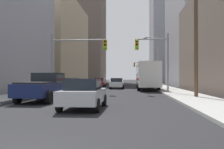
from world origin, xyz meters
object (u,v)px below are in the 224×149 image
at_px(sedan_black, 68,86).
at_px(sedan_red, 100,82).
at_px(traffic_signal_near_right, 154,53).
at_px(traffic_signal_near_left, 76,53).
at_px(sedan_white, 117,83).
at_px(pickup_truck_navy, 44,87).
at_px(sedan_silver, 84,93).
at_px(city_bus, 147,75).
at_px(traffic_signal_far_right, 141,68).

height_order(sedan_black, sedan_red, same).
distance_m(sedan_red, traffic_signal_near_right, 20.75).
relative_size(sedan_red, traffic_signal_near_right, 0.71).
bearing_deg(sedan_black, traffic_signal_near_left, 85.82).
height_order(sedan_black, traffic_signal_near_right, traffic_signal_near_right).
distance_m(sedan_white, traffic_signal_near_right, 11.92).
bearing_deg(sedan_red, sedan_white, -66.74).
xyz_separation_m(pickup_truck_navy, traffic_signal_near_right, (7.96, 8.73, 3.09)).
relative_size(pickup_truck_navy, sedan_white, 1.29).
bearing_deg(sedan_silver, sedan_red, 96.19).
height_order(sedan_black, traffic_signal_near_left, traffic_signal_near_left).
bearing_deg(sedan_white, pickup_truck_navy, -100.59).
bearing_deg(city_bus, sedan_black, -126.64).
bearing_deg(traffic_signal_near_left, traffic_signal_far_right, 78.68).
relative_size(sedan_black, sedan_red, 0.99).
height_order(pickup_truck_navy, sedan_red, pickup_truck_navy).
relative_size(city_bus, sedan_silver, 2.74).
bearing_deg(traffic_signal_near_right, sedan_silver, -109.52).
xyz_separation_m(pickup_truck_navy, sedan_white, (3.62, 19.35, -0.16)).
bearing_deg(sedan_black, pickup_truck_navy, -90.03).
distance_m(sedan_red, traffic_signal_far_right, 21.42).
bearing_deg(sedan_red, pickup_truck_navy, -90.11).
height_order(city_bus, traffic_signal_far_right, traffic_signal_far_right).
xyz_separation_m(sedan_white, traffic_signal_near_right, (4.34, -10.62, 3.25)).
bearing_deg(sedan_silver, pickup_truck_navy, 131.65).
relative_size(sedan_silver, sedan_black, 1.00).
distance_m(pickup_truck_navy, traffic_signal_near_right, 12.21).
relative_size(pickup_truck_navy, sedan_black, 1.30).
xyz_separation_m(pickup_truck_navy, sedan_silver, (3.48, -3.91, -0.16)).
height_order(pickup_truck_navy, traffic_signal_near_right, traffic_signal_near_right).
relative_size(pickup_truck_navy, traffic_signal_near_left, 0.91).
distance_m(sedan_silver, sedan_black, 10.79).
height_order(city_bus, pickup_truck_navy, city_bus).
height_order(city_bus, traffic_signal_near_right, traffic_signal_near_right).
height_order(sedan_white, traffic_signal_near_right, traffic_signal_near_right).
bearing_deg(sedan_black, traffic_signal_far_right, 79.09).
bearing_deg(traffic_signal_far_right, pickup_truck_navy, -99.48).
height_order(sedan_black, traffic_signal_far_right, traffic_signal_far_right).
bearing_deg(pickup_truck_navy, sedan_white, 79.41).
distance_m(sedan_silver, traffic_signal_near_left, 13.49).
relative_size(city_bus, sedan_red, 2.71).
bearing_deg(city_bus, sedan_white, 147.13).
distance_m(city_bus, traffic_signal_near_right, 8.24).
distance_m(sedan_black, traffic_signal_far_right, 41.88).
bearing_deg(sedan_white, sedan_black, -105.49).
bearing_deg(pickup_truck_navy, sedan_red, 89.89).
xyz_separation_m(sedan_red, traffic_signal_far_right, (7.85, 19.67, 3.25)).
bearing_deg(sedan_silver, traffic_signal_far_right, 85.06).
distance_m(sedan_silver, traffic_signal_near_right, 13.80).
bearing_deg(sedan_white, city_bus, -32.87).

